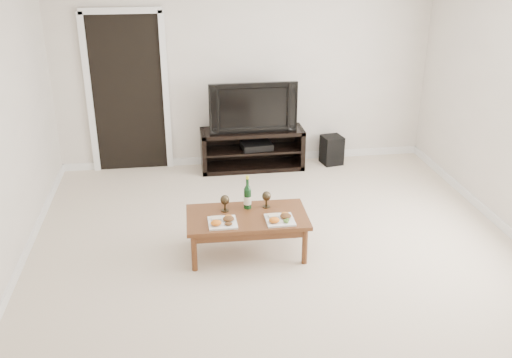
% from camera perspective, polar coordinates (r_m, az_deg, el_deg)
% --- Properties ---
extents(floor, '(5.50, 5.50, 0.00)m').
position_cam_1_polar(floor, '(5.61, 2.61, -8.46)').
color(floor, beige).
rests_on(floor, ground).
extents(back_wall, '(5.00, 0.04, 2.60)m').
position_cam_1_polar(back_wall, '(7.69, -1.07, 10.88)').
color(back_wall, silver).
rests_on(back_wall, ground).
extents(doorway, '(0.90, 0.02, 2.05)m').
position_cam_1_polar(doorway, '(7.69, -12.68, 8.21)').
color(doorway, black).
rests_on(doorway, ground).
extents(media_console, '(1.38, 0.45, 0.55)m').
position_cam_1_polar(media_console, '(7.72, -0.38, 3.01)').
color(media_console, black).
rests_on(media_console, ground).
extents(television, '(1.15, 0.16, 0.66)m').
position_cam_1_polar(television, '(7.53, -0.39, 7.35)').
color(television, black).
rests_on(television, media_console).
extents(av_receiver, '(0.43, 0.34, 0.08)m').
position_cam_1_polar(av_receiver, '(7.70, 0.06, 3.36)').
color(av_receiver, black).
rests_on(av_receiver, media_console).
extents(subwoofer, '(0.31, 0.31, 0.40)m').
position_cam_1_polar(subwoofer, '(7.98, 7.58, 2.91)').
color(subwoofer, black).
rests_on(subwoofer, ground).
extents(coffee_table, '(1.20, 0.67, 0.42)m').
position_cam_1_polar(coffee_table, '(5.68, -0.89, -5.55)').
color(coffee_table, brown).
rests_on(coffee_table, ground).
extents(plate_left, '(0.27, 0.27, 0.07)m').
position_cam_1_polar(plate_left, '(5.43, -3.38, -4.15)').
color(plate_left, white).
rests_on(plate_left, coffee_table).
extents(plate_right, '(0.27, 0.27, 0.07)m').
position_cam_1_polar(plate_right, '(5.47, 2.40, -3.89)').
color(plate_right, white).
rests_on(plate_right, coffee_table).
extents(wine_bottle, '(0.07, 0.07, 0.35)m').
position_cam_1_polar(wine_bottle, '(5.66, -0.86, -1.32)').
color(wine_bottle, '#0E3415').
rests_on(wine_bottle, coffee_table).
extents(goblet_left, '(0.09, 0.09, 0.17)m').
position_cam_1_polar(goblet_left, '(5.65, -3.13, -2.42)').
color(goblet_left, '#362D1D').
rests_on(goblet_left, coffee_table).
extents(goblet_right, '(0.09, 0.09, 0.17)m').
position_cam_1_polar(goblet_right, '(5.72, 1.05, -2.05)').
color(goblet_right, '#362D1D').
rests_on(goblet_right, coffee_table).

